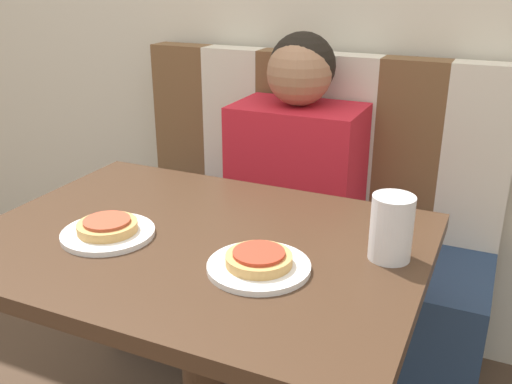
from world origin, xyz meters
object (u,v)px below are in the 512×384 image
object	(u,v)px
plate_right	(259,267)
pizza_left	(107,226)
plate_left	(108,233)
pizza_right	(259,258)
person	(298,148)
drinking_cup	(391,228)

from	to	relation	value
plate_right	pizza_left	size ratio (longest dim) A/B	1.56
plate_left	pizza_right	world-z (taller)	pizza_right
person	pizza_left	xyz separation A→B (m)	(-0.18, -0.69, -0.01)
plate_right	pizza_right	distance (m)	0.02
person	plate_right	size ratio (longest dim) A/B	3.19
plate_right	drinking_cup	size ratio (longest dim) A/B	1.51
pizza_right	drinking_cup	size ratio (longest dim) A/B	0.97
person	drinking_cup	distance (m)	0.67
person	pizza_right	size ratio (longest dim) A/B	4.97
person	drinking_cup	world-z (taller)	person
pizza_right	drinking_cup	bearing A→B (deg)	34.71
pizza_left	person	bearing A→B (deg)	75.49
pizza_left	plate_left	bearing A→B (deg)	180.00
plate_right	pizza_left	distance (m)	0.36
person	plate_left	world-z (taller)	person
pizza_right	plate_left	bearing A→B (deg)	180.00
person	pizza_right	xyz separation A→B (m)	(0.18, -0.69, -0.01)
pizza_right	drinking_cup	world-z (taller)	drinking_cup
plate_right	pizza_left	world-z (taller)	pizza_left
plate_right	pizza_right	xyz separation A→B (m)	(-0.00, 0.00, 0.02)
drinking_cup	plate_right	bearing A→B (deg)	-145.29
person	pizza_left	bearing A→B (deg)	-104.51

